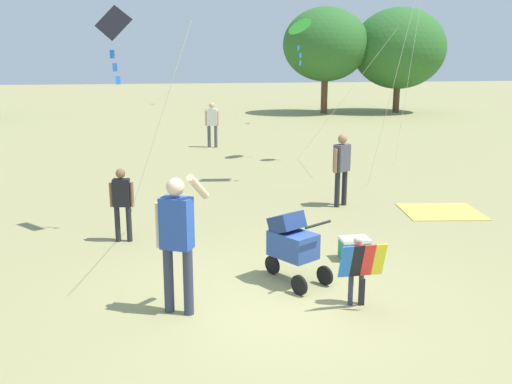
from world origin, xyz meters
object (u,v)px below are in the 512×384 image
Objects in this scene: picnic_blanket at (441,212)px; cooler_box at (354,248)px; person_red_shirt at (122,199)px; person_adult_flyer at (177,233)px; stroller at (292,241)px; person_couple_left at (212,121)px; kite_adult_black at (116,35)px; person_sitting_far at (342,164)px; kite_blue_high at (300,27)px; child_with_butterfly_kite at (358,264)px.

picnic_blanket is 3.61m from cooler_box.
person_red_shirt is at bearing 157.58° from cooler_box.
cooler_box is at bearing 28.18° from person_adult_flyer.
person_red_shirt reaches higher than stroller.
person_red_shirt is 10.50m from person_couple_left.
kite_adult_black is (-2.45, 2.68, 2.89)m from stroller.
kite_adult_black reaches higher than person_sitting_far.
person_red_shirt is 4.01m from cooler_box.
person_red_shirt reaches higher than cooler_box.
kite_blue_high is (2.44, 9.69, 3.36)m from stroller.
stroller is at bearing -147.85° from cooler_box.
person_red_shirt is at bearing -103.72° from person_couple_left.
kite_adult_black is 2.58× the size of person_sitting_far.
child_with_butterfly_kite is at bearing -54.95° from stroller.
kite_blue_high is at bearing 75.87° from stroller.
person_sitting_far is at bearing 52.61° from person_adult_flyer.
person_red_shirt is at bearing 134.36° from child_with_butterfly_kite.
stroller is 0.69× the size of picnic_blanket.
person_sitting_far reaches higher than cooler_box.
person_sitting_far is (4.44, 1.29, -2.58)m from kite_adult_black.
cooler_box is at bearing 32.15° from stroller.
kite_adult_black is at bearing 130.68° from child_with_butterfly_kite.
person_sitting_far is at bearing -94.50° from kite_blue_high.
kite_blue_high reaches higher than child_with_butterfly_kite.
person_adult_flyer is 3.31m from cooler_box.
kite_adult_black reaches higher than person_red_shirt.
stroller reaches higher than picnic_blanket.
person_adult_flyer is at bearing -151.82° from cooler_box.
stroller is 10.54m from kite_blue_high.
kite_adult_black is 3.10× the size of person_red_shirt.
person_couple_left reaches higher than person_sitting_far.
person_red_shirt is at bearing -93.09° from kite_adult_black.
picnic_blanket is (3.90, 3.14, -0.60)m from stroller.
stroller is (1.62, 0.76, -0.44)m from person_adult_flyer.
person_couple_left is at bearing 89.92° from stroller.
kite_adult_black is 7.26m from picnic_blanket.
person_adult_flyer is at bearing -74.28° from person_red_shirt.
kite_adult_black reaches higher than picnic_blanket.
child_with_butterfly_kite is 5.24m from picnic_blanket.
person_red_shirt is at bearing -172.17° from picnic_blanket.
kite_adult_black is 2.77m from person_red_shirt.
kite_blue_high is (4.89, 7.01, 0.47)m from kite_adult_black.
stroller is 0.25× the size of kite_blue_high.
person_red_shirt is at bearing -123.48° from kite_blue_high.
child_with_butterfly_kite is at bearing -99.55° from kite_blue_high.
kite_blue_high reaches higher than picnic_blanket.
picnic_blanket is at bearing 4.17° from kite_adult_black.
person_sitting_far is 3.46× the size of cooler_box.
child_with_butterfly_kite is 11.29m from kite_blue_high.
picnic_blanket is (1.46, -6.55, -3.96)m from kite_blue_high.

